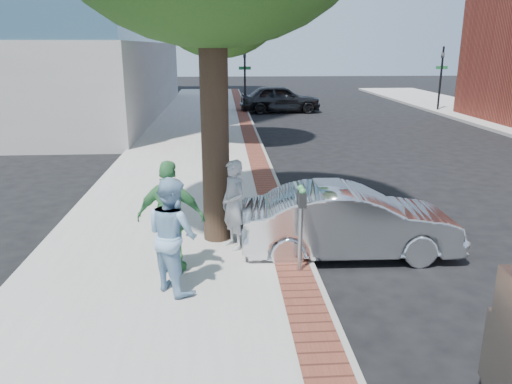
{
  "coord_description": "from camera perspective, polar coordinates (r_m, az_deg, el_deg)",
  "views": [
    {
      "loc": [
        -0.47,
        -7.35,
        3.79
      ],
      "look_at": [
        0.14,
        1.48,
        1.2
      ],
      "focal_mm": 35.0,
      "sensor_mm": 36.0,
      "label": 1
    }
  ],
  "objects": [
    {
      "name": "ground",
      "position": [
        8.29,
        -0.27,
        -10.91
      ],
      "size": [
        120.0,
        120.0,
        0.0
      ],
      "primitive_type": "plane",
      "color": "black",
      "rests_on": "ground"
    },
    {
      "name": "sidewalk",
      "position": [
        15.83,
        -7.56,
        2.59
      ],
      "size": [
        5.0,
        60.0,
        0.15
      ],
      "primitive_type": "cube",
      "color": "#9E9991",
      "rests_on": "ground"
    },
    {
      "name": "brick_strip",
      "position": [
        15.82,
        0.42,
        3.02
      ],
      "size": [
        0.6,
        60.0,
        0.01
      ],
      "primitive_type": "cube",
      "color": "brown",
      "rests_on": "sidewalk"
    },
    {
      "name": "curb",
      "position": [
        15.87,
        1.68,
        2.76
      ],
      "size": [
        0.1,
        60.0,
        0.15
      ],
      "primitive_type": "cube",
      "color": "gray",
      "rests_on": "ground"
    },
    {
      "name": "signal_near",
      "position": [
        29.43,
        -1.28,
        13.3
      ],
      "size": [
        0.7,
        0.15,
        3.8
      ],
      "color": "black",
      "rests_on": "ground"
    },
    {
      "name": "signal_far",
      "position": [
        32.13,
        20.4,
        12.57
      ],
      "size": [
        0.7,
        0.15,
        3.8
      ],
      "color": "black",
      "rests_on": "ground"
    },
    {
      "name": "tree_far",
      "position": [
        19.41,
        -4.28,
        20.71
      ],
      "size": [
        4.8,
        4.8,
        7.14
      ],
      "color": "black",
      "rests_on": "sidewalk"
    },
    {
      "name": "parking_meter",
      "position": [
        8.17,
        5.18,
        -2.19
      ],
      "size": [
        0.12,
        0.32,
        1.47
      ],
      "color": "gray",
      "rests_on": "sidewalk"
    },
    {
      "name": "person_gray",
      "position": [
        9.19,
        -2.59,
        -1.46
      ],
      "size": [
        0.65,
        0.73,
        1.68
      ],
      "primitive_type": "imported",
      "rotation": [
        0.0,
        0.0,
        -1.07
      ],
      "color": "#9B9B9F",
      "rests_on": "sidewalk"
    },
    {
      "name": "person_officer",
      "position": [
        7.68,
        -9.52,
        -4.83
      ],
      "size": [
        1.08,
        1.11,
        1.8
      ],
      "primitive_type": "imported",
      "rotation": [
        0.0,
        0.0,
        2.28
      ],
      "color": "#87B0D1",
      "rests_on": "sidewalk"
    },
    {
      "name": "person_green",
      "position": [
        8.24,
        -9.7,
        -2.95
      ],
      "size": [
        1.18,
        0.63,
        1.91
      ],
      "primitive_type": "imported",
      "rotation": [
        0.0,
        0.0,
        2.99
      ],
      "color": "#418F4D",
      "rests_on": "sidewalk"
    },
    {
      "name": "sedan_silver",
      "position": [
        9.44,
        10.6,
        -3.34
      ],
      "size": [
        4.04,
        1.48,
        1.32
      ],
      "primitive_type": "imported",
      "rotation": [
        0.0,
        0.0,
        1.55
      ],
      "color": "silver",
      "rests_on": "ground"
    },
    {
      "name": "bg_car",
      "position": [
        30.15,
        2.78,
        10.61
      ],
      "size": [
        4.85,
        2.14,
        1.62
      ],
      "primitive_type": "imported",
      "rotation": [
        0.0,
        0.0,
        1.62
      ],
      "color": "black",
      "rests_on": "ground"
    }
  ]
}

